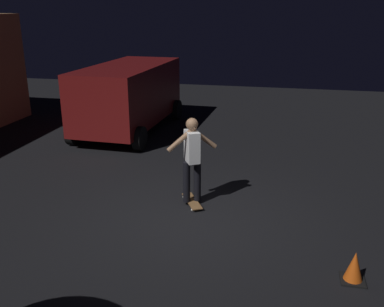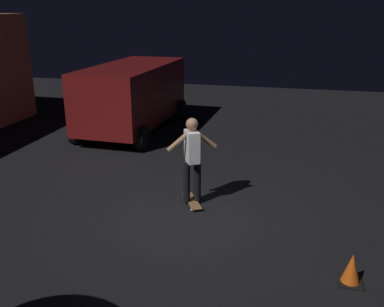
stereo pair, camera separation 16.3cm
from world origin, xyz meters
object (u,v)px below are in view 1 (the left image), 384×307
skater (192,154)px  traffic_cone (354,268)px  skateboard_ridden (192,201)px  parked_van (129,94)px

skater → traffic_cone: bearing=-125.1°
skateboard_ridden → skater: bearing=0.0°
parked_van → traffic_cone: (-6.70, -5.81, -0.95)m
parked_van → skater: parked_van is taller
skateboard_ridden → traffic_cone: size_ratio=1.69×
parked_van → skateboard_ridden: size_ratio=5.99×
parked_van → traffic_cone: parked_van is taller
skater → traffic_cone: (-1.95, -2.77, -0.83)m
parked_van → traffic_cone: 8.92m
parked_van → traffic_cone: size_ratio=10.14×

